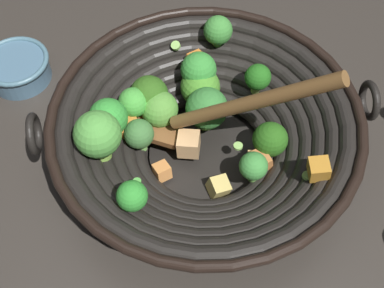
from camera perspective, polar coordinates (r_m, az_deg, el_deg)
The scene contains 3 objects.
ground_plane at distance 0.71m, azimuth 1.42°, elevation -1.47°, with size 4.00×4.00×0.00m, color #332D28.
wok at distance 0.65m, azimuth 1.25°, elevation 1.79°, with size 0.41×0.45×0.23m.
prep_bowl at distance 0.83m, azimuth -19.61°, elevation 8.34°, with size 0.10×0.10×0.04m.
Camera 1 is at (-0.38, -0.01, 0.60)m, focal length 45.88 mm.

